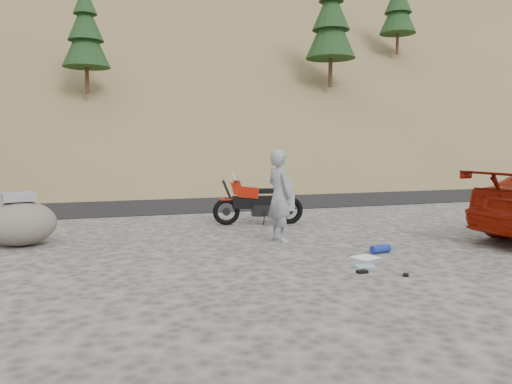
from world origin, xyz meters
TOP-DOWN VIEW (x-y plane):
  - ground at (0.00, 0.00)m, footprint 140.00×140.00m
  - road at (0.00, 9.00)m, footprint 120.00×7.00m
  - hillside at (-0.05, 40.88)m, footprint 120.00×73.00m
  - motorcycle at (0.15, 3.04)m, footprint 2.29×0.90m
  - man at (-0.25, 0.79)m, footprint 0.61×0.78m
  - boulder at (-5.32, 1.99)m, footprint 1.41×1.21m
  - gear_white_cloth at (0.65, -1.12)m, footprint 0.52×0.49m
  - gear_blue_mat at (1.12, -0.87)m, footprint 0.40×0.20m
  - gear_glove_a at (0.04, -2.05)m, footprint 0.16×0.12m
  - gear_glove_b at (0.58, -2.43)m, footprint 0.14×0.14m
  - gear_blue_cloth at (0.32, -1.68)m, footprint 0.35×0.28m

SIDE VIEW (x-z plane):
  - ground at x=0.00m, z-range 0.00..0.00m
  - road at x=0.00m, z-range -0.03..0.03m
  - man at x=-0.25m, z-range -0.95..0.95m
  - gear_blue_cloth at x=0.32m, z-range 0.00..0.01m
  - gear_white_cloth at x=0.65m, z-range 0.00..0.01m
  - gear_glove_b at x=0.58m, z-range 0.00..0.04m
  - gear_glove_a at x=0.04m, z-range 0.00..0.05m
  - gear_blue_mat at x=1.12m, z-range 0.00..0.15m
  - boulder at x=-5.32m, z-range -0.07..1.01m
  - motorcycle at x=0.15m, z-range -0.10..1.27m
  - hillside at x=-0.05m, z-range -12.28..34.44m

